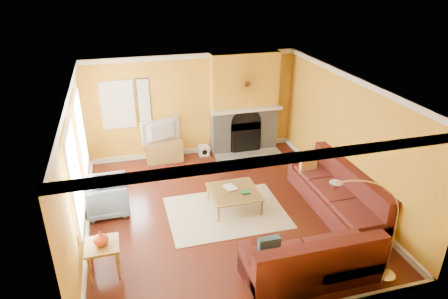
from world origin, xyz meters
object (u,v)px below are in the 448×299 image
object	(u,v)px
coffee_table	(234,199)
media_console	(164,152)
side_table	(104,259)
armchair	(108,196)
arc_lamp	(365,234)
sectional_sofa	(298,207)

from	to	relation	value
coffee_table	media_console	size ratio (longest dim) A/B	1.06
side_table	armchair	bearing A→B (deg)	87.25
coffee_table	arc_lamp	bearing A→B (deg)	-64.43
side_table	arc_lamp	bearing A→B (deg)	-18.49
media_console	side_table	world-z (taller)	side_table
armchair	sectional_sofa	bearing A→B (deg)	-112.67
sectional_sofa	side_table	bearing A→B (deg)	-173.98
coffee_table	armchair	size ratio (longest dim) A/B	1.21
sectional_sofa	arc_lamp	xyz separation A→B (m)	(0.29, -1.70, 0.53)
sectional_sofa	media_console	xyz separation A→B (m)	(-2.12, 3.59, -0.19)
armchair	side_table	world-z (taller)	armchair
media_console	coffee_table	bearing A→B (deg)	-66.68
sectional_sofa	arc_lamp	world-z (taller)	arc_lamp
media_console	arc_lamp	xyz separation A→B (m)	(2.41, -5.29, 0.72)
sectional_sofa	coffee_table	distance (m)	1.42
sectional_sofa	arc_lamp	bearing A→B (deg)	-80.32
sectional_sofa	coffee_table	xyz separation A→B (m)	(-0.99, 0.98, -0.25)
media_console	armchair	world-z (taller)	armchair
arc_lamp	armchair	bearing A→B (deg)	140.36
media_console	arc_lamp	world-z (taller)	arc_lamp
coffee_table	side_table	bearing A→B (deg)	-152.75
armchair	media_console	bearing A→B (deg)	-34.30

